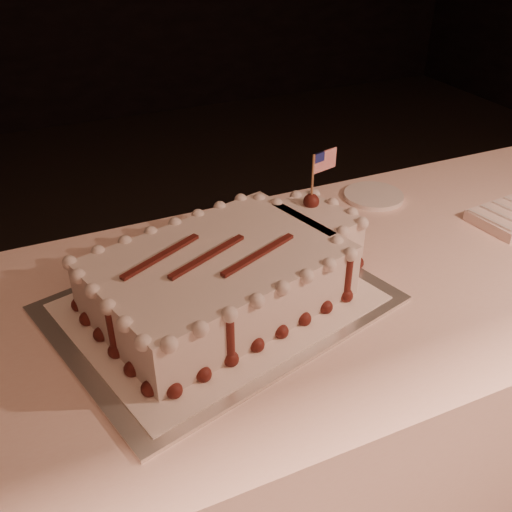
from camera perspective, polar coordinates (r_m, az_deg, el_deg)
name	(u,v)px	position (r m, az deg, el deg)	size (l,w,h in m)	color
banquet_table	(345,391)	(1.51, 8.92, -13.22)	(2.40, 0.80, 0.75)	#FFD4C5
cake_board	(219,303)	(1.14, -3.67, -4.75)	(0.62, 0.46, 0.01)	silver
doily	(219,301)	(1.14, -3.68, -4.55)	(0.55, 0.42, 0.00)	white
sheet_cake	(232,272)	(1.12, -2.43, -1.61)	(0.61, 0.43, 0.23)	silver
side_plate	(374,196)	(1.57, 11.68, 5.90)	(0.16, 0.16, 0.01)	white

